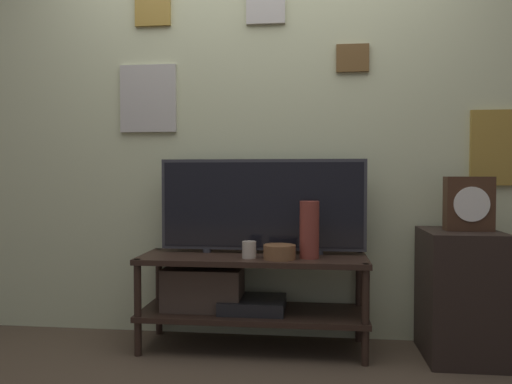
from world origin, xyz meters
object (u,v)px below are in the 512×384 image
vase_wide_bowl (279,252)px  candle_jar (249,250)px  television (262,205)px  vase_tall_ceramic (309,230)px  mantel_clock (469,204)px

vase_wide_bowl → candle_jar: bearing=176.1°
television → vase_wide_bowl: (0.11, -0.19, -0.24)m
vase_tall_ceramic → mantel_clock: size_ratio=1.08×
television → vase_wide_bowl: 0.32m
television → vase_tall_ceramic: size_ratio=3.81×
vase_tall_ceramic → vase_wide_bowl: bearing=-162.7°
candle_jar → mantel_clock: (1.16, 0.07, 0.25)m
vase_tall_ceramic → candle_jar: vase_tall_ceramic is taller
television → vase_tall_ceramic: (0.27, -0.14, -0.12)m
vase_tall_ceramic → mantel_clock: 0.85m
mantel_clock → television: bearing=174.6°
vase_tall_ceramic → candle_jar: bearing=-173.3°
vase_tall_ceramic → vase_wide_bowl: 0.20m
television → vase_tall_ceramic: 0.33m
vase_wide_bowl → candle_jar: (-0.17, 0.01, 0.01)m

